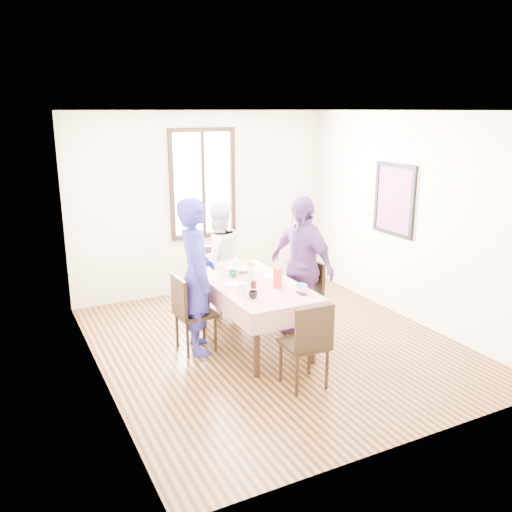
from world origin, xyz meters
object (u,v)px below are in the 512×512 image
object	(u,v)px
chair_left	(195,313)
chair_right	(301,298)
dining_table	(254,314)
chair_far	(217,281)
person_left	(196,276)
person_right	(301,266)
person_far	(217,259)
chair_near	(304,344)

from	to	relation	value
chair_left	chair_right	distance (m)	1.36
dining_table	chair_far	bearing A→B (deg)	90.00
chair_far	person_left	bearing A→B (deg)	63.95
dining_table	person_right	world-z (taller)	person_right
chair_right	chair_far	distance (m)	1.27
chair_right	person_far	size ratio (longest dim) A/B	0.59
person_right	dining_table	bearing A→B (deg)	-99.17
dining_table	person_left	size ratio (longest dim) A/B	0.91
chair_far	chair_near	distance (m)	2.24
person_far	chair_far	bearing A→B (deg)	-93.04
person_far	person_right	distance (m)	1.24
dining_table	person_far	size ratio (longest dim) A/B	1.05
chair_left	dining_table	bearing A→B (deg)	75.53
chair_left	person_far	distance (m)	1.21
chair_right	chair_near	distance (m)	1.35
chair_left	chair_far	bearing A→B (deg)	143.19
chair_near	person_right	world-z (taller)	person_right
person_left	person_far	bearing A→B (deg)	-25.05
person_right	chair_left	bearing A→B (deg)	-107.93
chair_right	person_right	bearing A→B (deg)	90.29
chair_left	person_right	bearing A→B (deg)	83.87
chair_right	chair_near	size ratio (longest dim) A/B	1.00
chair_far	chair_right	bearing A→B (deg)	130.65
chair_left	chair_right	size ratio (longest dim) A/B	1.00
chair_left	chair_far	world-z (taller)	same
dining_table	chair_near	size ratio (longest dim) A/B	1.79
chair_left	chair_right	bearing A→B (deg)	83.93
dining_table	person_far	distance (m)	1.17
chair_left	person_far	world-z (taller)	person_far
person_left	chair_far	bearing A→B (deg)	-24.48
chair_right	person_left	distance (m)	1.41
chair_near	person_left	distance (m)	1.50
person_right	person_left	bearing A→B (deg)	-107.99
chair_left	chair_near	size ratio (longest dim) A/B	1.00
chair_right	person_right	size ratio (longest dim) A/B	0.53
chair_left	chair_near	xyz separation A→B (m)	(0.68, -1.27, 0.00)
chair_near	person_far	size ratio (longest dim) A/B	0.59
chair_left	person_right	xyz separation A→B (m)	(1.34, -0.10, 0.41)
chair_near	person_far	distance (m)	2.24
chair_far	person_far	distance (m)	0.32
person_far	chair_right	bearing A→B (deg)	119.85
dining_table	person_right	xyz separation A→B (m)	(0.66, 0.05, 0.49)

